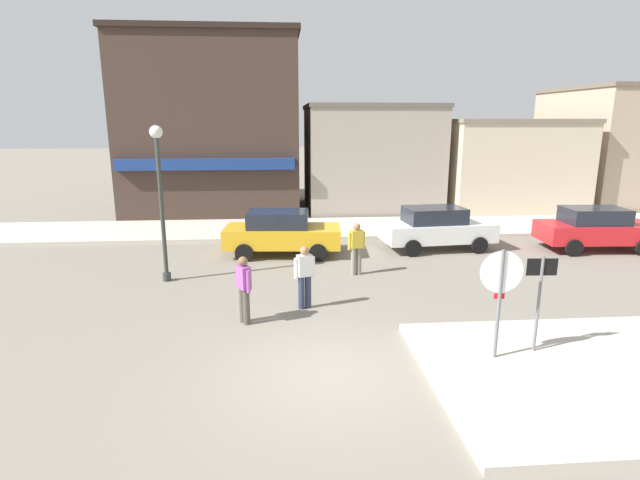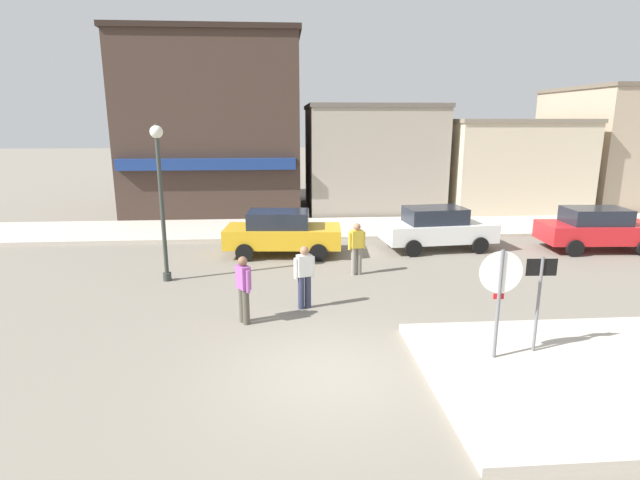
% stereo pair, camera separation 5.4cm
% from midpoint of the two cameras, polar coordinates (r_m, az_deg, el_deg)
% --- Properties ---
extents(ground_plane, '(160.00, 160.00, 0.00)m').
position_cam_midpoint_polar(ground_plane, '(9.65, 1.61, -15.08)').
color(ground_plane, gray).
extents(sidewalk_corner, '(6.40, 4.80, 0.15)m').
position_cam_midpoint_polar(sidewalk_corner, '(10.80, 29.53, -13.23)').
color(sidewalk_corner, beige).
rests_on(sidewalk_corner, ground).
extents(kerb_far, '(80.00, 4.00, 0.15)m').
position_cam_midpoint_polar(kerb_far, '(21.48, -1.82, 1.31)').
color(kerb_far, beige).
rests_on(kerb_far, ground).
extents(stop_sign, '(0.82, 0.08, 2.30)m').
position_cam_midpoint_polar(stop_sign, '(9.99, 19.96, -5.40)').
color(stop_sign, slate).
rests_on(stop_sign, ground).
extents(one_way_sign, '(0.60, 0.07, 2.10)m').
position_cam_midpoint_polar(one_way_sign, '(10.62, 23.87, -5.72)').
color(one_way_sign, slate).
rests_on(one_way_sign, ground).
extents(lamp_post, '(0.36, 0.36, 4.54)m').
position_cam_midpoint_polar(lamp_post, '(14.87, -17.72, 6.48)').
color(lamp_post, '#333833').
rests_on(lamp_post, ground).
extents(parked_car_nearest, '(4.12, 2.12, 1.56)m').
position_cam_midpoint_polar(parked_car_nearest, '(17.46, -4.28, 0.89)').
color(parked_car_nearest, gold).
rests_on(parked_car_nearest, ground).
extents(parked_car_second, '(4.14, 2.16, 1.56)m').
position_cam_midpoint_polar(parked_car_second, '(18.67, 13.32, 1.39)').
color(parked_car_second, white).
rests_on(parked_car_second, ground).
extents(parked_car_third, '(4.08, 2.04, 1.56)m').
position_cam_midpoint_polar(parked_car_third, '(20.64, 29.16, 1.16)').
color(parked_car_third, red).
rests_on(parked_car_third, ground).
extents(pedestrian_crossing_near, '(0.38, 0.52, 1.61)m').
position_cam_midpoint_polar(pedestrian_crossing_near, '(11.66, -8.60, -5.40)').
color(pedestrian_crossing_near, '#4C473D').
rests_on(pedestrian_crossing_near, ground).
extents(pedestrian_crossing_far, '(0.56, 0.29, 1.61)m').
position_cam_midpoint_polar(pedestrian_crossing_far, '(15.18, 4.31, -0.82)').
color(pedestrian_crossing_far, gray).
rests_on(pedestrian_crossing_far, ground).
extents(pedestrian_kerb_side, '(0.55, 0.32, 1.61)m').
position_cam_midpoint_polar(pedestrian_kerb_side, '(12.43, -1.67, -4.04)').
color(pedestrian_kerb_side, '#2D334C').
rests_on(pedestrian_kerb_side, ground).
extents(building_corner_shop, '(8.64, 8.65, 8.68)m').
position_cam_midpoint_polar(building_corner_shop, '(27.26, -11.64, 12.68)').
color(building_corner_shop, '#3D2D26').
rests_on(building_corner_shop, ground).
extents(building_storefront_left_near, '(6.67, 6.44, 5.40)m').
position_cam_midpoint_polar(building_storefront_left_near, '(26.78, 5.81, 9.36)').
color(building_storefront_left_near, '#9E9384').
rests_on(building_storefront_left_near, ground).
extents(building_storefront_left_mid, '(6.83, 7.03, 4.68)m').
position_cam_midpoint_polar(building_storefront_left_mid, '(28.77, 19.98, 8.19)').
color(building_storefront_left_mid, beige).
rests_on(building_storefront_left_mid, ground).
extents(building_storefront_right_near, '(7.95, 7.67, 6.39)m').
position_cam_midpoint_polar(building_storefront_right_near, '(33.46, 32.18, 9.06)').
color(building_storefront_right_near, tan).
rests_on(building_storefront_right_near, ground).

